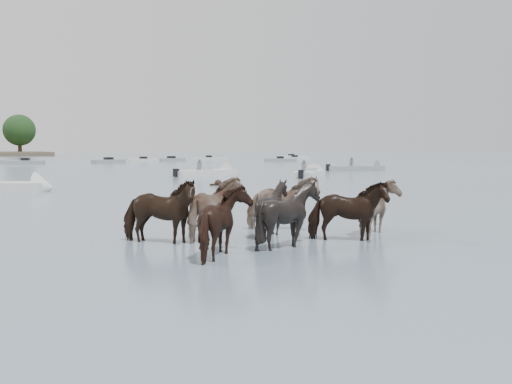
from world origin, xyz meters
name	(u,v)px	position (x,y,z in m)	size (l,w,h in m)	color
ground	(285,242)	(0.00, 0.00, 0.00)	(400.00, 400.00, 0.00)	slate
pony_herd	(271,213)	(-0.20, 0.35, 0.67)	(7.54, 4.47, 1.67)	black
swimming_pony	(217,184)	(6.03, 19.09, 0.10)	(0.72, 0.44, 0.44)	black
motorboat_b	(3,187)	(-5.49, 19.57, 0.22)	(6.37, 4.05, 1.92)	silver
motorboat_c	(212,173)	(9.94, 29.81, 0.22)	(6.25, 3.69, 1.92)	silver
motorboat_d	(311,174)	(15.81, 24.51, 0.23)	(4.43, 4.37, 1.92)	silver
motorboat_e	(363,168)	(26.23, 32.03, 0.22)	(6.08, 2.93, 1.92)	gray
distant_flotilla	(42,161)	(1.69, 76.81, 0.26)	(107.49, 26.72, 0.93)	gray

